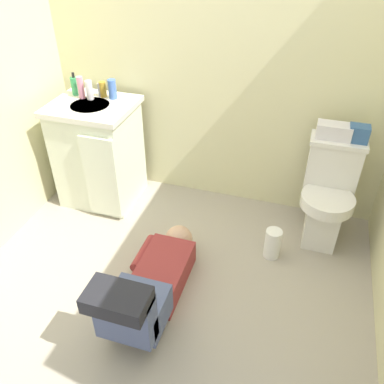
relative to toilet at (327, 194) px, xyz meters
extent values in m
cube|color=#A39887|center=(-0.89, -0.74, -0.39)|extent=(3.00, 3.06, 0.04)
cube|color=beige|center=(-0.89, 0.33, 0.83)|extent=(2.66, 0.08, 2.40)
cube|color=silver|center=(0.00, -0.04, -0.18)|extent=(0.22, 0.30, 0.38)
cylinder|color=silver|center=(0.00, -0.10, 0.01)|extent=(0.35, 0.35, 0.08)
cube|color=silver|center=(0.00, 0.09, 0.18)|extent=(0.34, 0.17, 0.34)
cube|color=silver|center=(0.00, 0.09, 0.37)|extent=(0.36, 0.19, 0.03)
cube|color=silver|center=(-1.72, -0.03, 0.02)|extent=(0.56, 0.48, 0.78)
cube|color=silver|center=(-1.72, -0.03, 0.43)|extent=(0.60, 0.52, 0.04)
cylinder|color=silver|center=(-1.72, -0.05, 0.43)|extent=(0.28, 0.28, 0.05)
cube|color=silver|center=(-1.57, -0.29, 0.00)|extent=(0.26, 0.03, 0.66)
cylinder|color=silver|center=(-1.72, 0.11, 0.50)|extent=(0.02, 0.02, 0.10)
cube|color=maroon|center=(-0.93, -0.78, -0.28)|extent=(0.29, 0.52, 0.17)
sphere|color=tan|center=(-0.93, -0.45, -0.27)|extent=(0.19, 0.19, 0.19)
cube|color=#4E587C|center=(-0.93, -1.14, -0.19)|extent=(0.31, 0.28, 0.20)
cube|color=#4E587C|center=(-0.93, -1.28, -0.07)|extent=(0.31, 0.12, 0.32)
cube|color=black|center=(-0.93, -1.33, 0.11)|extent=(0.31, 0.19, 0.09)
cylinder|color=maroon|center=(-1.12, -0.62, -0.31)|extent=(0.08, 0.30, 0.08)
cube|color=silver|center=(-0.04, 0.09, 0.43)|extent=(0.22, 0.11, 0.10)
cube|color=#33598C|center=(0.11, 0.09, 0.44)|extent=(0.12, 0.09, 0.11)
cylinder|color=#339554|center=(-1.91, 0.09, 0.52)|extent=(0.06, 0.06, 0.13)
cylinder|color=black|center=(-1.91, 0.09, 0.60)|extent=(0.02, 0.02, 0.04)
cylinder|color=pink|center=(-1.84, 0.04, 0.53)|extent=(0.05, 0.05, 0.16)
cylinder|color=silver|center=(-1.77, 0.04, 0.52)|extent=(0.05, 0.05, 0.14)
cylinder|color=gold|center=(-1.70, 0.11, 0.51)|extent=(0.05, 0.05, 0.11)
cylinder|color=#4268B9|center=(-1.61, 0.10, 0.52)|extent=(0.06, 0.06, 0.14)
cylinder|color=white|center=(-0.30, -0.32, -0.26)|extent=(0.11, 0.11, 0.22)
camera|label=1|loc=(-0.22, -2.40, 1.63)|focal=37.67mm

